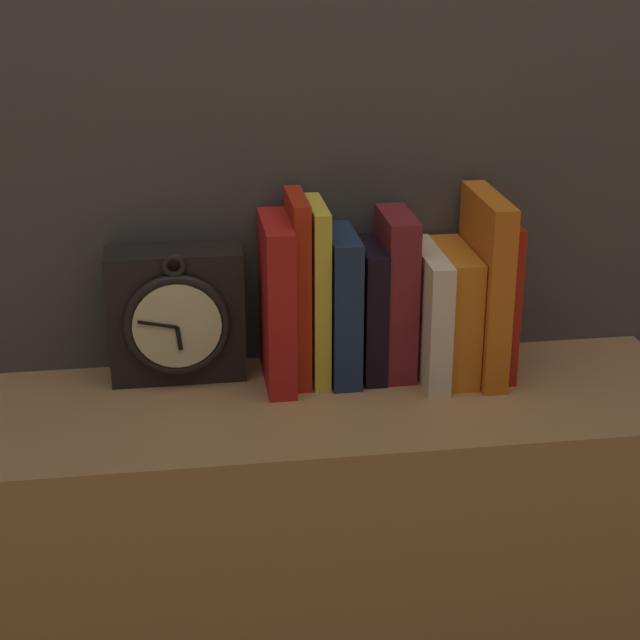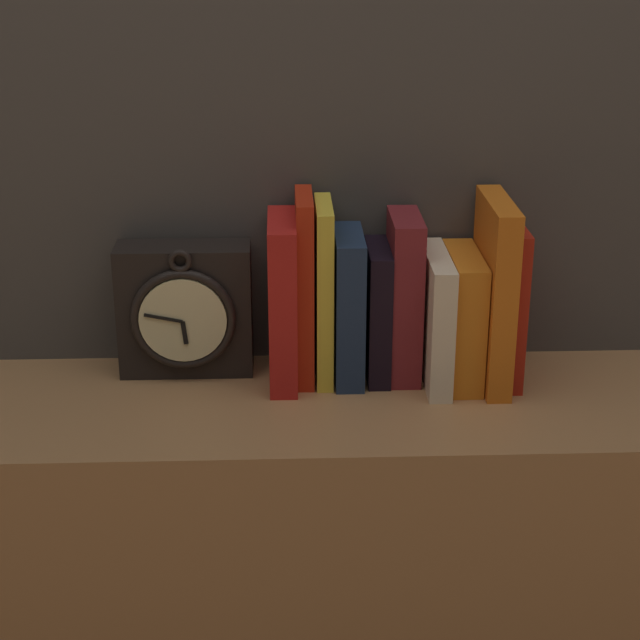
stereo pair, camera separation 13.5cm
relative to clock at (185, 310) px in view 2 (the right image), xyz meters
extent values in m
cube|color=black|center=(0.00, 0.01, 0.00)|extent=(0.18, 0.07, 0.18)
torus|color=black|center=(0.00, -0.03, 0.00)|extent=(0.14, 0.01, 0.14)
cylinder|color=beige|center=(0.00, -0.04, 0.00)|extent=(0.12, 0.01, 0.12)
cube|color=black|center=(0.00, -0.04, -0.02)|extent=(0.01, 0.00, 0.03)
cube|color=black|center=(-0.03, -0.04, 0.00)|extent=(0.05, 0.00, 0.01)
torus|color=black|center=(0.00, -0.03, 0.08)|extent=(0.03, 0.01, 0.03)
cube|color=red|center=(0.13, -0.03, 0.02)|extent=(0.04, 0.14, 0.23)
cube|color=red|center=(0.16, -0.02, 0.04)|extent=(0.02, 0.11, 0.25)
cube|color=yellow|center=(0.19, -0.02, 0.03)|extent=(0.02, 0.12, 0.24)
cube|color=#1D2C48|center=(0.22, -0.02, 0.01)|extent=(0.04, 0.12, 0.20)
cube|color=black|center=(0.26, -0.02, 0.00)|extent=(0.03, 0.11, 0.18)
cube|color=maroon|center=(0.30, -0.02, 0.02)|extent=(0.04, 0.11, 0.22)
cube|color=beige|center=(0.34, -0.04, 0.00)|extent=(0.03, 0.16, 0.18)
cube|color=orange|center=(0.37, -0.03, 0.00)|extent=(0.04, 0.15, 0.18)
cube|color=orange|center=(0.41, -0.04, 0.04)|extent=(0.03, 0.16, 0.25)
cube|color=#AE2212|center=(0.44, -0.03, 0.02)|extent=(0.02, 0.14, 0.22)
camera|label=1|loc=(0.00, -1.35, 0.52)|focal=60.00mm
camera|label=2|loc=(0.13, -1.36, 0.52)|focal=60.00mm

